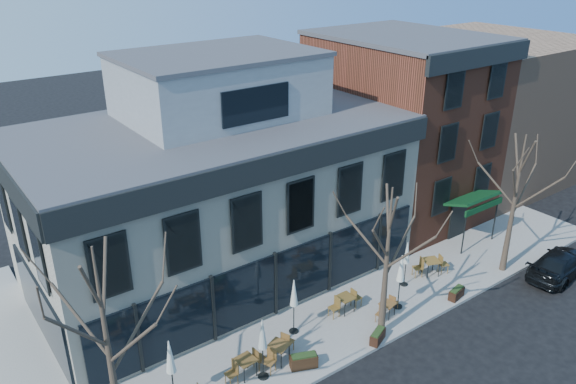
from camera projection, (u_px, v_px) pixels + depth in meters
ground at (275, 317)px, 26.12m from camera, size 120.00×120.00×0.00m
sidewalk_front at (358, 313)px, 26.27m from camera, size 33.50×4.70×0.15m
corner_building at (217, 189)px, 27.98m from camera, size 18.39×10.39×11.10m
red_brick_building at (400, 126)px, 34.55m from camera, size 8.20×11.78×11.18m
bg_building at (484, 107)px, 40.98m from camera, size 12.00×12.00×10.00m
tree_corner at (110, 354)px, 17.45m from camera, size 3.93×3.98×7.92m
tree_mid at (387, 262)px, 23.34m from camera, size 3.50×3.55×7.04m
tree_right at (514, 203)px, 28.13m from camera, size 3.72×3.77×7.48m
parked_sedan at (560, 263)px, 29.19m from camera, size 4.92×2.39×1.38m
cafe_set_1 at (246, 365)px, 22.19m from camera, size 1.91×0.81×0.99m
cafe_set_2 at (279, 351)px, 22.95m from camera, size 1.98×1.21×1.03m
cafe_set_3 at (345, 302)px, 26.10m from camera, size 1.86×0.75×0.99m
cafe_set_4 at (387, 308)px, 25.81m from camera, size 1.66×0.80×0.85m
cafe_set_5 at (431, 265)px, 29.02m from camera, size 2.02×1.20×1.04m
umbrella_0 at (170, 360)px, 20.22m from camera, size 0.46×0.46×2.88m
umbrella_1 at (262, 337)px, 21.52m from camera, size 0.44×0.44×2.77m
umbrella_2 at (294, 296)px, 24.14m from camera, size 0.43×0.43×2.70m
umbrella_3 at (401, 271)px, 25.81m from camera, size 0.45×0.45×2.81m
umbrella_4 at (407, 255)px, 27.65m from camera, size 0.39×0.39×2.44m
planter_1 at (304, 361)px, 22.71m from camera, size 1.20×0.84×0.62m
planter_2 at (378, 336)px, 24.21m from camera, size 1.03×0.73×0.53m
planter_3 at (456, 293)px, 27.20m from camera, size 1.02×0.57×0.54m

